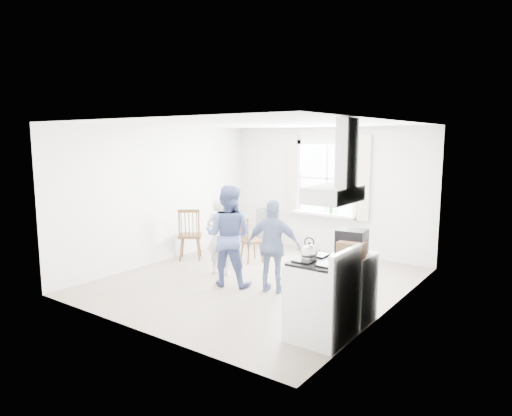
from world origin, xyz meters
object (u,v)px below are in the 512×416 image
(stereo_stack, at_px, (352,242))
(gas_stove, at_px, (322,299))
(windsor_chair_b, at_px, (247,234))
(windsor_chair_a, at_px, (189,229))
(person_left, at_px, (220,236))
(low_cabinet, at_px, (352,287))
(person_mid, at_px, (228,236))
(person_right, at_px, (273,246))

(stereo_stack, bearing_deg, gas_stove, -95.15)
(windsor_chair_b, bearing_deg, windsor_chair_a, -150.72)
(stereo_stack, relative_size, person_left, 0.29)
(low_cabinet, distance_m, windsor_chair_a, 3.93)
(windsor_chair_b, relative_size, person_left, 0.65)
(gas_stove, relative_size, low_cabinet, 1.24)
(person_left, height_order, person_mid, person_mid)
(stereo_stack, bearing_deg, windsor_chair_a, 165.70)
(person_right, bearing_deg, person_mid, -8.73)
(low_cabinet, xyz_separation_m, person_mid, (-2.24, 0.21, 0.37))
(gas_stove, xyz_separation_m, windsor_chair_a, (-3.74, 1.64, 0.15))
(windsor_chair_b, distance_m, person_left, 0.93)
(low_cabinet, distance_m, person_left, 2.80)
(gas_stove, xyz_separation_m, windsor_chair_b, (-2.76, 2.19, 0.06))
(low_cabinet, bearing_deg, person_left, 168.14)
(windsor_chair_a, height_order, person_right, person_right)
(windsor_chair_b, relative_size, person_right, 0.62)
(gas_stove, relative_size, windsor_chair_b, 1.25)
(windsor_chair_a, relative_size, windsor_chair_b, 1.16)
(low_cabinet, xyz_separation_m, windsor_chair_a, (-3.81, 0.94, 0.18))
(windsor_chair_a, distance_m, windsor_chair_b, 1.13)
(windsor_chair_a, bearing_deg, person_mid, -24.88)
(windsor_chair_a, bearing_deg, person_left, -18.56)
(stereo_stack, relative_size, person_mid, 0.24)
(gas_stove, xyz_separation_m, low_cabinet, (0.07, 0.70, -0.03))
(person_right, bearing_deg, stereo_stack, 146.66)
(person_mid, bearing_deg, person_left, -55.01)
(stereo_stack, bearing_deg, person_right, 165.37)
(gas_stove, relative_size, person_right, 0.77)
(low_cabinet, bearing_deg, person_mid, 174.68)
(low_cabinet, xyz_separation_m, person_left, (-2.73, 0.57, 0.23))
(windsor_chair_a, relative_size, person_mid, 0.63)
(person_left, height_order, person_right, person_right)
(stereo_stack, xyz_separation_m, person_left, (-2.72, 0.61, -0.38))
(stereo_stack, xyz_separation_m, windsor_chair_b, (-2.82, 1.52, -0.51))
(windsor_chair_b, bearing_deg, gas_stove, -38.44)
(low_cabinet, height_order, windsor_chair_b, low_cabinet)
(gas_stove, height_order, person_right, person_right)
(windsor_chair_a, distance_m, person_mid, 1.74)
(low_cabinet, bearing_deg, stereo_stack, -106.02)
(gas_stove, bearing_deg, person_left, 154.42)
(gas_stove, distance_m, person_right, 1.76)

